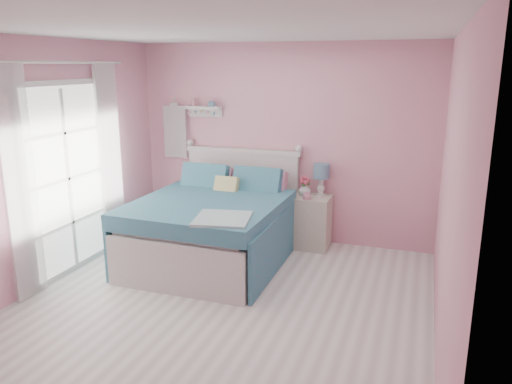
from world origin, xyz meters
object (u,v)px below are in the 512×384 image
Objects in this scene: teacup at (307,196)px; table_lamp at (321,173)px; vase at (304,189)px; bed at (214,227)px; nightstand at (311,222)px.

table_lamp is at bearing 65.13° from teacup.
table_lamp is 0.30m from vase.
bed is at bearing -140.34° from table_lamp.
nightstand is at bearing 76.75° from teacup.
table_lamp is at bearing 40.98° from bed.
teacup is (0.99, 0.66, 0.31)m from bed.
nightstand is (1.02, 0.80, -0.07)m from bed.
teacup is at bearing -114.87° from table_lamp.
nightstand is at bearing -13.45° from vase.
table_lamp is at bearing 53.60° from nightstand.
vase is (-0.11, 0.03, 0.42)m from nightstand.
nightstand is 1.65× the size of table_lamp.
vase reaches higher than teacup.
vase is (0.91, 0.83, 0.35)m from bed.
bed is 3.11× the size of nightstand.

